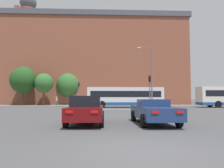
# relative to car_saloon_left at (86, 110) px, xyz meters

# --- Properties ---
(ground_plane) EXTENTS (400.00, 400.00, 0.00)m
(ground_plane) POSITION_rel_car_saloon_left_xyz_m (1.86, -6.05, -0.76)
(ground_plane) COLOR #474749
(stop_line_strip) EXTENTS (7.89, 0.30, 0.01)m
(stop_line_strip) POSITION_rel_car_saloon_left_xyz_m (1.86, 15.22, -0.76)
(stop_line_strip) COLOR silver
(stop_line_strip) RESTS_ON ground_plane
(far_pavement) EXTENTS (68.77, 2.50, 0.01)m
(far_pavement) POSITION_rel_car_saloon_left_xyz_m (1.86, 30.84, -0.76)
(far_pavement) COLOR #A09B91
(far_pavement) RESTS_ON ground_plane
(brick_civic_building) EXTENTS (43.34, 14.17, 26.72)m
(brick_civic_building) POSITION_rel_car_saloon_left_xyz_m (-1.49, 41.08, 9.62)
(brick_civic_building) COLOR brown
(brick_civic_building) RESTS_ON ground_plane
(car_saloon_left) EXTENTS (1.94, 4.48, 1.51)m
(car_saloon_left) POSITION_rel_car_saloon_left_xyz_m (0.00, 0.00, 0.00)
(car_saloon_left) COLOR #600C0F
(car_saloon_left) RESTS_ON ground_plane
(car_roadster_right) EXTENTS (2.00, 4.86, 1.33)m
(car_roadster_right) POSITION_rel_car_saloon_left_xyz_m (3.64, -0.01, -0.08)
(car_roadster_right) COLOR navy
(car_roadster_right) RESTS_ON ground_plane
(bus_crossing_lead) EXTENTS (11.24, 2.71, 2.99)m
(bus_crossing_lead) POSITION_rel_car_saloon_left_xyz_m (4.27, 20.95, 0.84)
(bus_crossing_lead) COLOR silver
(bus_crossing_lead) RESTS_ON ground_plane
(traffic_light_far_left) EXTENTS (0.26, 0.31, 4.41)m
(traffic_light_far_left) POSITION_rel_car_saloon_left_xyz_m (-3.66, 29.93, 2.19)
(traffic_light_far_left) COLOR slate
(traffic_light_far_left) RESTS_ON ground_plane
(traffic_light_near_right) EXTENTS (0.26, 0.31, 4.31)m
(traffic_light_near_right) POSITION_rel_car_saloon_left_xyz_m (6.93, 15.92, 2.12)
(traffic_light_near_right) COLOR slate
(traffic_light_near_right) RESTS_ON ground_plane
(street_lamp_junction) EXTENTS (1.93, 0.36, 7.97)m
(street_lamp_junction) POSITION_rel_car_saloon_left_xyz_m (6.76, 15.22, 4.02)
(street_lamp_junction) COLOR slate
(street_lamp_junction) RESTS_ON ground_plane
(pedestrian_waiting) EXTENTS (0.38, 0.46, 1.77)m
(pedestrian_waiting) POSITION_rel_car_saloon_left_xyz_m (-8.04, 31.02, 0.28)
(pedestrian_waiting) COLOR #333851
(pedestrian_waiting) RESTS_ON ground_plane
(tree_by_building) EXTENTS (5.07, 5.07, 7.62)m
(tree_by_building) POSITION_rel_car_saloon_left_xyz_m (-14.74, 31.65, 4.18)
(tree_by_building) COLOR #4C3823
(tree_by_building) RESTS_ON ground_plane
(tree_kerbside) EXTENTS (3.63, 3.63, 6.26)m
(tree_kerbside) POSITION_rel_car_saloon_left_xyz_m (-10.66, 31.45, 3.56)
(tree_kerbside) COLOR #4C3823
(tree_kerbside) RESTS_ON ground_plane
(tree_distant) EXTENTS (5.02, 5.02, 6.77)m
(tree_distant) POSITION_rel_car_saloon_left_xyz_m (-6.50, 35.11, 3.37)
(tree_distant) COLOR #4C3823
(tree_distant) RESTS_ON ground_plane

